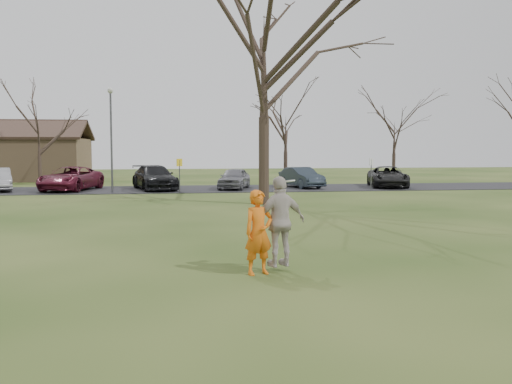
{
  "coord_description": "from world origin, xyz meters",
  "views": [
    {
      "loc": [
        -2.23,
        -11.2,
        2.75
      ],
      "look_at": [
        0.0,
        4.0,
        1.5
      ],
      "focal_mm": 38.51,
      "sensor_mm": 36.0,
      "label": 1
    }
  ],
  "objects_px": {
    "catching_play": "(280,221)",
    "lamp_post": "(111,127)",
    "car_5": "(301,177)",
    "big_tree": "(264,58)",
    "car_4": "(234,178)",
    "car_6": "(388,177)",
    "car_2": "(71,178)",
    "player_defender": "(259,232)",
    "car_3": "(155,177)"
  },
  "relations": [
    {
      "from": "car_5",
      "to": "big_tree",
      "type": "distance_m",
      "value": 12.57
    },
    {
      "from": "catching_play",
      "to": "lamp_post",
      "type": "height_order",
      "value": "lamp_post"
    },
    {
      "from": "car_2",
      "to": "car_6",
      "type": "xyz_separation_m",
      "value": [
        20.98,
        -0.08,
        -0.04
      ]
    },
    {
      "from": "car_4",
      "to": "car_5",
      "type": "bearing_deg",
      "value": 24.28
    },
    {
      "from": "car_4",
      "to": "big_tree",
      "type": "height_order",
      "value": "big_tree"
    },
    {
      "from": "car_2",
      "to": "car_4",
      "type": "xyz_separation_m",
      "value": [
        10.37,
        -0.23,
        -0.06
      ]
    },
    {
      "from": "car_5",
      "to": "lamp_post",
      "type": "bearing_deg",
      "value": 175.76
    },
    {
      "from": "car_2",
      "to": "car_6",
      "type": "relative_size",
      "value": 1.06
    },
    {
      "from": "car_6",
      "to": "big_tree",
      "type": "relative_size",
      "value": 0.36
    },
    {
      "from": "car_6",
      "to": "big_tree",
      "type": "height_order",
      "value": "big_tree"
    },
    {
      "from": "player_defender",
      "to": "car_3",
      "type": "distance_m",
      "value": 24.53
    },
    {
      "from": "car_3",
      "to": "car_5",
      "type": "height_order",
      "value": "car_3"
    },
    {
      "from": "player_defender",
      "to": "car_3",
      "type": "relative_size",
      "value": 0.34
    },
    {
      "from": "car_5",
      "to": "car_6",
      "type": "distance_m",
      "value": 5.99
    },
    {
      "from": "catching_play",
      "to": "lamp_post",
      "type": "bearing_deg",
      "value": 105.42
    },
    {
      "from": "catching_play",
      "to": "big_tree",
      "type": "xyz_separation_m",
      "value": [
        1.96,
        14.42,
        5.87
      ]
    },
    {
      "from": "player_defender",
      "to": "car_4",
      "type": "height_order",
      "value": "player_defender"
    },
    {
      "from": "car_5",
      "to": "catching_play",
      "type": "xyz_separation_m",
      "value": [
        -6.16,
        -24.47,
        0.4
      ]
    },
    {
      "from": "car_5",
      "to": "lamp_post",
      "type": "distance_m",
      "value": 12.88
    },
    {
      "from": "player_defender",
      "to": "car_2",
      "type": "distance_m",
      "value": 25.73
    },
    {
      "from": "catching_play",
      "to": "car_4",
      "type": "bearing_deg",
      "value": 86.34
    },
    {
      "from": "player_defender",
      "to": "catching_play",
      "type": "xyz_separation_m",
      "value": [
        0.51,
        0.18,
        0.21
      ]
    },
    {
      "from": "car_4",
      "to": "car_5",
      "type": "xyz_separation_m",
      "value": [
        4.63,
        0.54,
        -0.01
      ]
    },
    {
      "from": "player_defender",
      "to": "car_2",
      "type": "bearing_deg",
      "value": 88.92
    },
    {
      "from": "car_4",
      "to": "catching_play",
      "type": "relative_size",
      "value": 2.04
    },
    {
      "from": "car_5",
      "to": "catching_play",
      "type": "bearing_deg",
      "value": -120.18
    },
    {
      "from": "car_2",
      "to": "car_3",
      "type": "xyz_separation_m",
      "value": [
        5.22,
        -0.01,
        0.02
      ]
    },
    {
      "from": "car_2",
      "to": "player_defender",
      "type": "bearing_deg",
      "value": -55.91
    },
    {
      "from": "car_2",
      "to": "car_5",
      "type": "bearing_deg",
      "value": 16.38
    },
    {
      "from": "player_defender",
      "to": "car_4",
      "type": "relative_size",
      "value": 0.45
    },
    {
      "from": "player_defender",
      "to": "car_4",
      "type": "bearing_deg",
      "value": 65.18
    },
    {
      "from": "car_6",
      "to": "car_5",
      "type": "bearing_deg",
      "value": -170.17
    },
    {
      "from": "player_defender",
      "to": "lamp_post",
      "type": "distance_m",
      "value": 22.98
    },
    {
      "from": "player_defender",
      "to": "car_6",
      "type": "distance_m",
      "value": 27.36
    },
    {
      "from": "car_6",
      "to": "catching_play",
      "type": "distance_m",
      "value": 26.98
    },
    {
      "from": "player_defender",
      "to": "car_6",
      "type": "height_order",
      "value": "player_defender"
    },
    {
      "from": "catching_play",
      "to": "car_3",
      "type": "bearing_deg",
      "value": 98.54
    },
    {
      "from": "player_defender",
      "to": "car_2",
      "type": "xyz_separation_m",
      "value": [
        -8.33,
        24.34,
        -0.13
      ]
    },
    {
      "from": "car_3",
      "to": "car_4",
      "type": "xyz_separation_m",
      "value": [
        5.16,
        -0.22,
        -0.08
      ]
    },
    {
      "from": "player_defender",
      "to": "car_3",
      "type": "xyz_separation_m",
      "value": [
        -3.11,
        24.33,
        -0.1
      ]
    },
    {
      "from": "car_6",
      "to": "catching_play",
      "type": "xyz_separation_m",
      "value": [
        -12.14,
        -24.09,
        0.38
      ]
    },
    {
      "from": "car_4",
      "to": "car_6",
      "type": "xyz_separation_m",
      "value": [
        10.61,
        0.16,
        0.02
      ]
    },
    {
      "from": "car_5",
      "to": "car_6",
      "type": "relative_size",
      "value": 0.82
    },
    {
      "from": "car_6",
      "to": "catching_play",
      "type": "bearing_deg",
      "value": -103.21
    },
    {
      "from": "car_4",
      "to": "car_5",
      "type": "relative_size",
      "value": 0.97
    },
    {
      "from": "car_4",
      "to": "big_tree",
      "type": "bearing_deg",
      "value": -69.82
    },
    {
      "from": "lamp_post",
      "to": "car_5",
      "type": "bearing_deg",
      "value": 11.82
    },
    {
      "from": "car_2",
      "to": "car_3",
      "type": "bearing_deg",
      "value": 15.1
    },
    {
      "from": "car_5",
      "to": "big_tree",
      "type": "relative_size",
      "value": 0.3
    },
    {
      "from": "car_5",
      "to": "catching_play",
      "type": "height_order",
      "value": "catching_play"
    }
  ]
}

